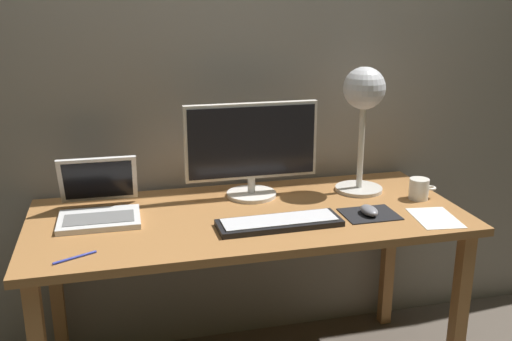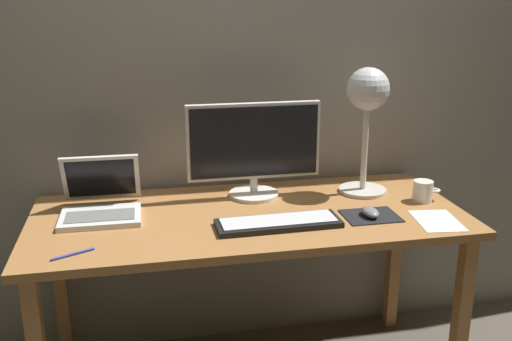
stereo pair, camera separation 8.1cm
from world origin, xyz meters
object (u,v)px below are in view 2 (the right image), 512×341
at_px(laptop, 101,198).
at_px(mouse, 370,212).
at_px(monitor, 254,147).
at_px(keyboard_main, 278,223).
at_px(pen, 73,254).
at_px(coffee_mug, 423,191).
at_px(desk_lamp, 367,102).

relative_size(laptop, mouse, 3.16).
relative_size(monitor, keyboard_main, 1.20).
bearing_deg(pen, keyboard_main, 8.54).
bearing_deg(keyboard_main, mouse, 2.44).
height_order(laptop, mouse, laptop).
bearing_deg(monitor, mouse, -40.20).
xyz_separation_m(monitor, keyboard_main, (0.02, -0.33, -0.19)).
relative_size(mouse, pen, 0.69).
distance_m(monitor, coffee_mug, 0.69).
xyz_separation_m(desk_lamp, coffee_mug, (0.19, -0.15, -0.33)).
height_order(keyboard_main, mouse, mouse).
relative_size(keyboard_main, coffee_mug, 3.94).
relative_size(desk_lamp, coffee_mug, 4.55).
bearing_deg(pen, desk_lamp, 19.30).
xyz_separation_m(desk_lamp, pen, (-1.11, -0.39, -0.37)).
relative_size(keyboard_main, laptop, 1.46).
bearing_deg(desk_lamp, coffee_mug, -38.31).
bearing_deg(laptop, keyboard_main, -22.70).
bearing_deg(mouse, desk_lamp, 73.89).
height_order(keyboard_main, pen, keyboard_main).
distance_m(keyboard_main, mouse, 0.35).
bearing_deg(monitor, desk_lamp, -5.19).
relative_size(keyboard_main, mouse, 4.61).
relative_size(desk_lamp, pen, 3.65).
height_order(desk_lamp, mouse, desk_lamp).
relative_size(monitor, coffee_mug, 4.72).
bearing_deg(mouse, keyboard_main, -177.56).
bearing_deg(coffee_mug, monitor, 163.32).
bearing_deg(desk_lamp, keyboard_main, -146.09).
bearing_deg(desk_lamp, pen, -160.70).
bearing_deg(monitor, keyboard_main, -86.16).
height_order(monitor, keyboard_main, monitor).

